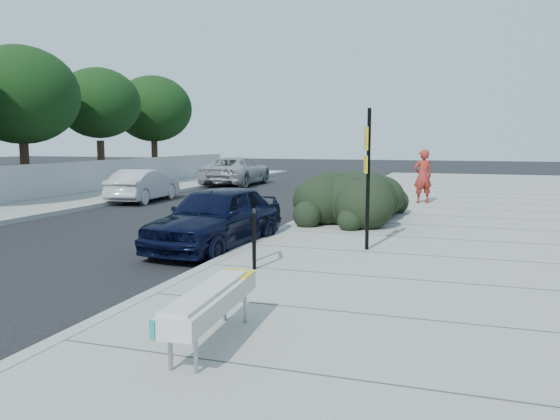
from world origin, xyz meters
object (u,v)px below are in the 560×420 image
(sedan_navy, at_px, (216,217))
(wagon_silver, at_px, (144,185))
(suv_silver, at_px, (236,171))
(pedestrian, at_px, (423,176))
(bench, at_px, (211,301))
(bike_rack, at_px, (254,232))
(sign_post, at_px, (367,171))

(sedan_navy, height_order, wagon_silver, sedan_navy)
(suv_silver, xyz_separation_m, pedestrian, (10.18, -6.98, 0.36))
(bench, height_order, wagon_silver, wagon_silver)
(wagon_silver, xyz_separation_m, suv_silver, (0.37, 8.55, 0.11))
(sedan_navy, height_order, pedestrian, pedestrian)
(bike_rack, relative_size, sedan_navy, 0.24)
(pedestrian, bearing_deg, bike_rack, 51.02)
(sign_post, bearing_deg, bench, -117.46)
(sign_post, height_order, pedestrian, sign_post)
(sign_post, relative_size, suv_silver, 0.53)
(wagon_silver, relative_size, pedestrian, 2.02)
(sedan_navy, bearing_deg, bike_rack, -44.27)
(bench, height_order, sedan_navy, sedan_navy)
(pedestrian, bearing_deg, suv_silver, -62.12)
(bench, xyz_separation_m, bike_rack, (-0.92, 3.74, 0.12))
(bench, distance_m, sign_post, 5.98)
(suv_silver, bearing_deg, bench, 109.91)
(bike_rack, distance_m, pedestrian, 11.45)
(bench, relative_size, bike_rack, 2.04)
(pedestrian, bearing_deg, bench, 57.26)
(bench, height_order, pedestrian, pedestrian)
(bike_rack, distance_m, sign_post, 2.87)
(sign_post, bearing_deg, pedestrian, 66.65)
(suv_silver, relative_size, pedestrian, 2.82)
(bench, xyz_separation_m, wagon_silver, (-9.23, 13.40, 0.01))
(bike_rack, bearing_deg, suv_silver, 92.07)
(sedan_navy, relative_size, pedestrian, 2.15)
(wagon_silver, relative_size, suv_silver, 0.72)
(bike_rack, xyz_separation_m, sedan_navy, (-1.61, 1.89, -0.05))
(wagon_silver, height_order, pedestrian, pedestrian)
(sign_post, height_order, suv_silver, sign_post)
(bench, relative_size, sedan_navy, 0.50)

